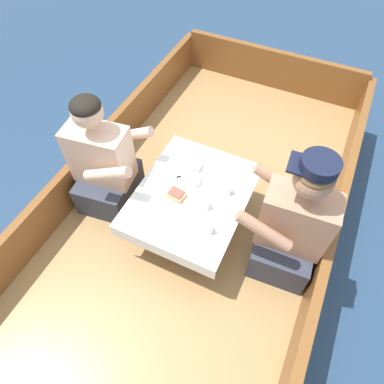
{
  "coord_description": "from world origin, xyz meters",
  "views": [
    {
      "loc": [
        0.57,
        -1.28,
        2.45
      ],
      "look_at": [
        0.0,
        -0.08,
        0.7
      ],
      "focal_mm": 32.0,
      "sensor_mm": 36.0,
      "label": 1
    }
  ],
  "objects_px": {
    "sandwich": "(176,194)",
    "person_starboard": "(291,227)",
    "coffee_cup_port": "(209,228)",
    "person_port": "(104,165)",
    "coffee_cup_center": "(227,189)",
    "coffee_cup_starboard": "(206,203)"
  },
  "relations": [
    {
      "from": "coffee_cup_port",
      "to": "person_port",
      "type": "bearing_deg",
      "value": 169.35
    },
    {
      "from": "person_port",
      "to": "sandwich",
      "type": "height_order",
      "value": "person_port"
    },
    {
      "from": "sandwich",
      "to": "coffee_cup_starboard",
      "type": "xyz_separation_m",
      "value": [
        0.2,
        0.02,
        -0.0
      ]
    },
    {
      "from": "person_port",
      "to": "coffee_cup_port",
      "type": "height_order",
      "value": "person_port"
    },
    {
      "from": "person_starboard",
      "to": "coffee_cup_port",
      "type": "xyz_separation_m",
      "value": [
        -0.44,
        -0.21,
        -0.0
      ]
    },
    {
      "from": "sandwich",
      "to": "coffee_cup_starboard",
      "type": "height_order",
      "value": "coffee_cup_starboard"
    },
    {
      "from": "person_starboard",
      "to": "coffee_cup_center",
      "type": "bearing_deg",
      "value": -16.3
    },
    {
      "from": "person_starboard",
      "to": "coffee_cup_center",
      "type": "height_order",
      "value": "person_starboard"
    },
    {
      "from": "sandwich",
      "to": "coffee_cup_center",
      "type": "relative_size",
      "value": 1.17
    },
    {
      "from": "person_starboard",
      "to": "sandwich",
      "type": "height_order",
      "value": "person_starboard"
    },
    {
      "from": "person_port",
      "to": "coffee_cup_port",
      "type": "bearing_deg",
      "value": -18.32
    },
    {
      "from": "coffee_cup_center",
      "to": "person_port",
      "type": "bearing_deg",
      "value": -169.7
    },
    {
      "from": "person_port",
      "to": "person_starboard",
      "type": "bearing_deg",
      "value": -5.36
    },
    {
      "from": "coffee_cup_port",
      "to": "coffee_cup_starboard",
      "type": "bearing_deg",
      "value": 120.41
    },
    {
      "from": "person_port",
      "to": "coffee_cup_starboard",
      "type": "xyz_separation_m",
      "value": [
        0.77,
        -0.01,
        0.02
      ]
    },
    {
      "from": "person_port",
      "to": "coffee_cup_center",
      "type": "distance_m",
      "value": 0.86
    },
    {
      "from": "person_port",
      "to": "coffee_cup_starboard",
      "type": "height_order",
      "value": "person_port"
    },
    {
      "from": "person_port",
      "to": "coffee_cup_center",
      "type": "bearing_deg",
      "value": 2.62
    },
    {
      "from": "coffee_cup_starboard",
      "to": "coffee_cup_center",
      "type": "distance_m",
      "value": 0.18
    },
    {
      "from": "person_starboard",
      "to": "sandwich",
      "type": "bearing_deg",
      "value": 2.46
    },
    {
      "from": "sandwich",
      "to": "person_starboard",
      "type": "bearing_deg",
      "value": 6.09
    },
    {
      "from": "coffee_cup_starboard",
      "to": "coffee_cup_center",
      "type": "height_order",
      "value": "same"
    }
  ]
}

